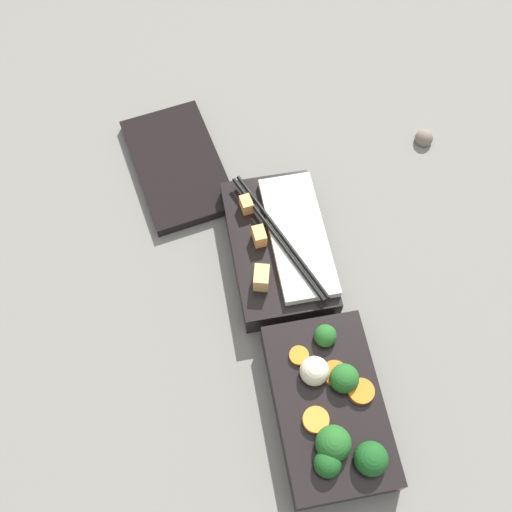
% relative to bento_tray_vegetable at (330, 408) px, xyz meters
% --- Properties ---
extents(ground_plane, '(3.00, 3.00, 0.00)m').
position_rel_bento_tray_vegetable_xyz_m(ground_plane, '(0.11, 0.00, -0.03)').
color(ground_plane, slate).
extents(bento_tray_vegetable, '(0.21, 0.12, 0.07)m').
position_rel_bento_tray_vegetable_xyz_m(bento_tray_vegetable, '(0.00, 0.00, 0.00)').
color(bento_tray_vegetable, black).
rests_on(bento_tray_vegetable, ground_plane).
extents(bento_tray_rice, '(0.21, 0.12, 0.07)m').
position_rel_bento_tray_vegetable_xyz_m(bento_tray_rice, '(0.22, 0.02, -0.00)').
color(bento_tray_rice, black).
rests_on(bento_tray_rice, ground_plane).
extents(bento_lid, '(0.22, 0.16, 0.02)m').
position_rel_bento_tray_vegetable_xyz_m(bento_lid, '(0.39, 0.13, -0.02)').
color(bento_lid, black).
rests_on(bento_lid, ground_plane).
extents(pebble_1, '(0.03, 0.03, 0.03)m').
position_rel_bento_tray_vegetable_xyz_m(pebble_1, '(0.37, -0.24, -0.02)').
color(pebble_1, '#7A6B5B').
rests_on(pebble_1, ground_plane).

